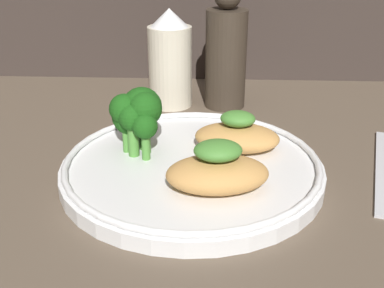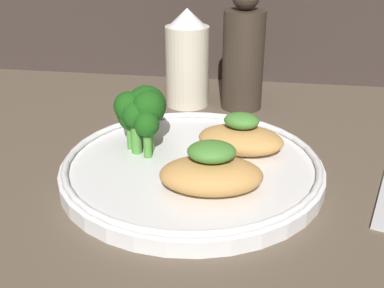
% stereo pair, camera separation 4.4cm
% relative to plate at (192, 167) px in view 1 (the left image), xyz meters
% --- Properties ---
extents(ground_plane, '(1.80, 1.80, 0.01)m').
position_rel_plate_xyz_m(ground_plane, '(0.00, 0.00, -0.01)').
color(ground_plane, brown).
extents(plate, '(0.24, 0.24, 0.02)m').
position_rel_plate_xyz_m(plate, '(0.00, 0.00, 0.00)').
color(plate, white).
rests_on(plate, ground_plane).
extents(grilled_meat_front, '(0.09, 0.06, 0.04)m').
position_rel_plate_xyz_m(grilled_meat_front, '(0.02, -0.05, 0.02)').
color(grilled_meat_front, tan).
rests_on(grilled_meat_front, plate).
extents(grilled_meat_middle, '(0.09, 0.06, 0.04)m').
position_rel_plate_xyz_m(grilled_meat_middle, '(0.04, 0.03, 0.02)').
color(grilled_meat_middle, tan).
rests_on(grilled_meat_middle, plate).
extents(broccoli_bunch, '(0.05, 0.05, 0.06)m').
position_rel_plate_xyz_m(broccoli_bunch, '(-0.05, 0.02, 0.04)').
color(broccoli_bunch, '#4C8E38').
rests_on(broccoli_bunch, plate).
extents(sauce_bottle, '(0.06, 0.06, 0.12)m').
position_rel_plate_xyz_m(sauce_bottle, '(-0.04, 0.19, 0.05)').
color(sauce_bottle, beige).
rests_on(sauce_bottle, ground_plane).
extents(pepper_grinder, '(0.05, 0.05, 0.16)m').
position_rel_plate_xyz_m(pepper_grinder, '(0.03, 0.19, 0.06)').
color(pepper_grinder, '#382D23').
rests_on(pepper_grinder, ground_plane).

